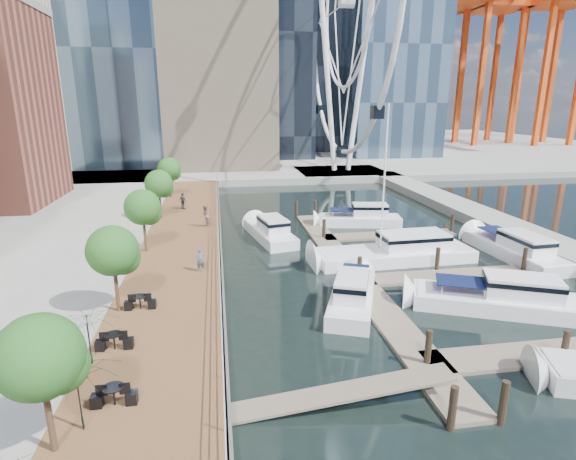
# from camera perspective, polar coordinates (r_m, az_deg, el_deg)

# --- Properties ---
(ground) EXTENTS (520.00, 520.00, 0.00)m
(ground) POSITION_cam_1_polar(r_m,az_deg,el_deg) (22.71, 7.86, -14.71)
(ground) COLOR black
(ground) RESTS_ON ground
(boardwalk) EXTENTS (6.00, 60.00, 1.00)m
(boardwalk) POSITION_cam_1_polar(r_m,az_deg,el_deg) (35.53, -13.43, -2.66)
(boardwalk) COLOR brown
(boardwalk) RESTS_ON ground
(seawall) EXTENTS (0.25, 60.00, 1.00)m
(seawall) POSITION_cam_1_polar(r_m,az_deg,el_deg) (35.40, -8.59, -2.47)
(seawall) COLOR #595954
(seawall) RESTS_ON ground
(land_far) EXTENTS (200.00, 114.00, 1.00)m
(land_far) POSITION_cam_1_polar(r_m,az_deg,el_deg) (121.31, -6.27, 10.47)
(land_far) COLOR gray
(land_far) RESTS_ON ground
(breakwater) EXTENTS (4.00, 60.00, 1.00)m
(breakwater) POSITION_cam_1_polar(r_m,az_deg,el_deg) (47.87, 24.19, 1.11)
(breakwater) COLOR gray
(breakwater) RESTS_ON ground
(pier) EXTENTS (14.00, 12.00, 1.00)m
(pier) POSITION_cam_1_polar(r_m,az_deg,el_deg) (74.26, 6.75, 7.15)
(pier) COLOR gray
(pier) RESTS_ON ground
(railing) EXTENTS (0.10, 60.00, 1.05)m
(railing) POSITION_cam_1_polar(r_m,az_deg,el_deg) (35.10, -8.82, -0.88)
(railing) COLOR white
(railing) RESTS_ON boardwalk
(floating_docks) EXTENTS (16.00, 34.00, 2.60)m
(floating_docks) POSITION_cam_1_polar(r_m,az_deg,el_deg) (33.71, 16.05, -3.88)
(floating_docks) COLOR #6D6051
(floating_docks) RESTS_ON ground
(ferris_wheel) EXTENTS (5.80, 45.60, 47.80)m
(ferris_wheel) POSITION_cam_1_polar(r_m,az_deg,el_deg) (74.85, 7.44, 26.76)
(ferris_wheel) COLOR white
(ferris_wheel) RESTS_ON ground
(port_cranes) EXTENTS (40.00, 52.00, 38.00)m
(port_cranes) POSITION_cam_1_polar(r_m,az_deg,el_deg) (136.28, 25.00, 17.95)
(port_cranes) COLOR #D84C14
(port_cranes) RESTS_ON ground
(street_trees) EXTENTS (2.60, 42.60, 4.60)m
(street_trees) POSITION_cam_1_polar(r_m,az_deg,el_deg) (33.88, -18.00, 2.75)
(street_trees) COLOR #3F2B1C
(street_trees) RESTS_ON ground
(cafe_tables) EXTENTS (2.50, 13.70, 0.74)m
(cafe_tables) POSITION_cam_1_polar(r_m,az_deg,el_deg) (19.97, -21.21, -15.78)
(cafe_tables) COLOR black
(cafe_tables) RESTS_ON ground
(yacht_foreground) EXTENTS (10.55, 6.67, 2.15)m
(yacht_foreground) POSITION_cam_1_polar(r_m,az_deg,el_deg) (28.92, 25.00, -9.17)
(yacht_foreground) COLOR white
(yacht_foreground) RESTS_ON ground
(pedestrian_near) EXTENTS (0.62, 0.48, 1.52)m
(pedestrian_near) POSITION_cam_1_polar(r_m,az_deg,el_deg) (29.48, -11.06, -3.76)
(pedestrian_near) COLOR #4C5366
(pedestrian_near) RESTS_ON boardwalk
(pedestrian_mid) EXTENTS (0.81, 1.00, 1.96)m
(pedestrian_mid) POSITION_cam_1_polar(r_m,az_deg,el_deg) (39.93, -10.48, 1.75)
(pedestrian_mid) COLOR #86645C
(pedestrian_mid) RESTS_ON boardwalk
(pedestrian_far) EXTENTS (0.99, 0.96, 1.66)m
(pedestrian_far) POSITION_cam_1_polar(r_m,az_deg,el_deg) (47.35, -13.20, 3.60)
(pedestrian_far) COLOR #32393F
(pedestrian_far) RESTS_ON boardwalk
(moored_yachts) EXTENTS (21.76, 31.45, 11.50)m
(moored_yachts) POSITION_cam_1_polar(r_m,az_deg,el_deg) (34.78, 13.75, -3.96)
(moored_yachts) COLOR white
(moored_yachts) RESTS_ON ground
(cafe_seating) EXTENTS (3.88, 10.98, 2.59)m
(cafe_seating) POSITION_cam_1_polar(r_m,az_deg,el_deg) (17.34, -26.17, -18.35)
(cafe_seating) COLOR black
(cafe_seating) RESTS_ON ground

